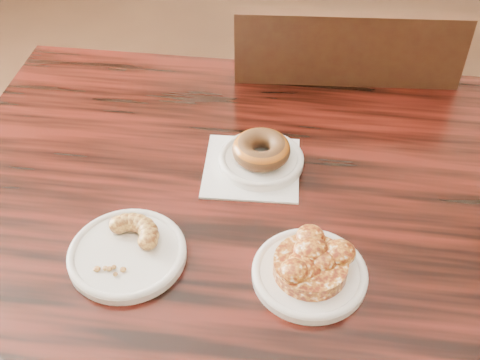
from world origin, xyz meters
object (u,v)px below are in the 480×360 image
at_px(apple_fritter, 311,264).
at_px(cruller_fragment, 126,246).
at_px(glazed_donut, 261,150).
at_px(chair_far, 325,136).

relative_size(apple_fritter, cruller_fragment, 1.42).
xyz_separation_m(apple_fritter, cruller_fragment, (-0.25, -0.08, -0.00)).
bearing_deg(cruller_fragment, glazed_donut, 69.87).
distance_m(chair_far, glazed_donut, 0.59).
bearing_deg(chair_far, glazed_donut, 70.67).
bearing_deg(chair_far, cruller_fragment, 62.57).
bearing_deg(glazed_donut, cruller_fragment, -110.13).
bearing_deg(apple_fritter, chair_far, 104.20).
bearing_deg(cruller_fragment, chair_far, 83.78).
xyz_separation_m(glazed_donut, apple_fritter, (0.16, -0.19, -0.00)).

